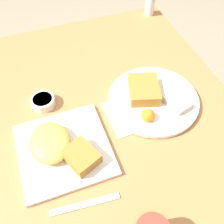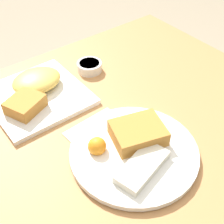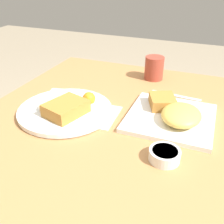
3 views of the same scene
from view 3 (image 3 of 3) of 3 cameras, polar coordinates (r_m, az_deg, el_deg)
dining_table at (r=0.87m, az=-2.57°, el=-7.35°), size 1.06×0.81×0.76m
menu_card at (r=0.88m, az=-7.89°, el=0.15°), size 0.17×0.29×0.00m
plate_square_near at (r=0.83m, az=13.18°, el=-0.51°), size 0.26×0.26×0.06m
plate_oval_far at (r=0.87m, az=-10.08°, el=0.81°), size 0.31×0.31×0.05m
sauce_ramekin at (r=0.67m, az=11.38°, el=-9.12°), size 0.08×0.08×0.03m
butter_knife at (r=1.00m, az=13.71°, el=3.46°), size 0.03×0.19×0.00m
coffee_mug at (r=1.12m, az=9.16°, el=9.44°), size 0.08×0.08×0.10m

